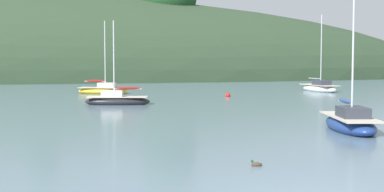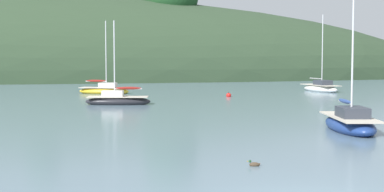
% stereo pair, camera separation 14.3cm
% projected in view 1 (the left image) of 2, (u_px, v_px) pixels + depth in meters
% --- Properties ---
extents(sailboat_yellow_far, '(4.95, 2.24, 6.28)m').
position_uv_depth(sailboat_yellow_far, '(117.00, 100.00, 41.65)').
color(sailboat_yellow_far, '#232328').
rests_on(sailboat_yellow_far, ground).
extents(sailboat_black_sloop, '(5.12, 3.15, 7.00)m').
position_uv_depth(sailboat_black_sloop, '(103.00, 90.00, 53.55)').
color(sailboat_black_sloop, gold).
rests_on(sailboat_black_sloop, ground).
extents(sailboat_cream_ketch, '(2.64, 5.75, 6.69)m').
position_uv_depth(sailboat_cream_ketch, '(350.00, 123.00, 27.09)').
color(sailboat_cream_ketch, navy).
rests_on(sailboat_cream_ketch, ground).
extents(sailboat_red_portside, '(2.82, 5.73, 7.83)m').
position_uv_depth(sailboat_red_portside, '(319.00, 88.00, 57.03)').
color(sailboat_red_portside, white).
rests_on(sailboat_red_portside, ground).
extents(mooring_buoy_inner, '(0.44, 0.44, 0.54)m').
position_uv_depth(mooring_buoy_inner, '(228.00, 95.00, 49.46)').
color(mooring_buoy_inner, red).
rests_on(mooring_buoy_inner, ground).
extents(duck_lone_left, '(0.43, 0.23, 0.24)m').
position_uv_depth(duck_lone_left, '(256.00, 164.00, 18.33)').
color(duck_lone_left, '#473828').
rests_on(duck_lone_left, ground).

